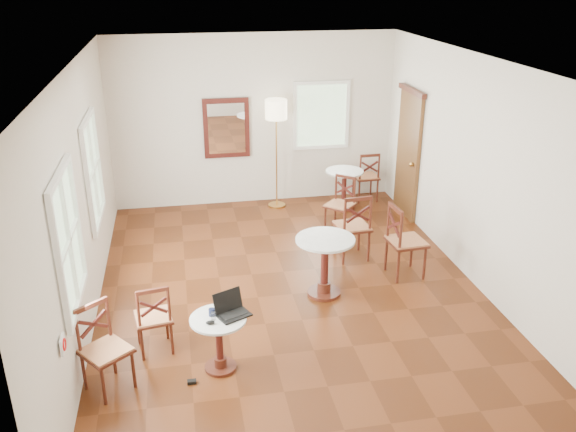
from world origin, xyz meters
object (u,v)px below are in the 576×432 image
Objects in this scene: mouse at (210,322)px; navy_mug at (212,312)px; power_adapter at (192,382)px; chair_near_a at (153,317)px; chair_back_b at (341,204)px; chair_mid_b at (405,241)px; water_glass at (213,316)px; chair_mid_a at (353,226)px; chair_back_a at (366,176)px; cafe_table_back at (344,185)px; floor_lamp at (276,117)px; cafe_table_mid at (325,260)px; laptop at (231,309)px; chair_near_b at (104,349)px; cafe_table_near at (219,338)px.

navy_mug reaches higher than mouse.
mouse is at bearing 24.16° from power_adapter.
chair_back_b is (2.93, 2.88, 0.02)m from chair_near_a.
chair_mid_b is 11.12× the size of mouse.
chair_near_a is 0.96× the size of chair_back_b.
water_glass is (0.64, -0.49, 0.25)m from chair_near_a.
chair_mid_a reaches higher than chair_back_a.
chair_back_a reaches higher than chair_near_a.
chair_back_b reaches higher than chair_near_a.
cafe_table_back is 1.70m from floor_lamp.
navy_mug is at bearing 115.31° from chair_mid_b.
chair_mid_a is (0.66, 0.96, 0.01)m from cafe_table_mid.
cafe_table_mid is 8.64× the size of power_adapter.
power_adapter is (-3.01, -1.87, -0.50)m from chair_mid_b.
cafe_table_back is 4.98m from chair_near_a.
chair_back_b is 4.09m from water_glass.
chair_near_a is at bearing 147.08° from navy_mug.
laptop is at bearing 144.35° from chair_near_a.
laptop is at bearing 28.26° from mouse.
floor_lamp is at bearing 72.15° from navy_mug.
floor_lamp is 4.83m from navy_mug.
chair_near_b is 4.84m from chair_back_b.
cafe_table_back is at bearing 35.46° from laptop.
cafe_table_back is 5.10m from mouse.
floor_lamp is at bearing 72.52° from water_glass.
cafe_table_near is 0.78× the size of cafe_table_mid.
power_adapter is at bearing -174.99° from laptop.
cafe_table_back is 0.76× the size of chair_back_a.
chair_near_a reaches higher than navy_mug.
water_glass reaches higher than navy_mug.
chair_mid_a is 1.14× the size of chair_back_b.
chair_mid_b is (2.69, 1.66, 0.13)m from cafe_table_near.
cafe_table_mid is 0.88× the size of chair_back_a.
navy_mug is (-3.11, -4.51, 0.21)m from chair_back_a.
laptop is 4.39× the size of power_adapter.
chair_near_b reaches higher than power_adapter.
chair_back_a is 5.48m from navy_mug.
chair_mid_a is at bearing 35.73° from chair_mid_b.
cafe_table_back is (2.55, 4.26, 0.04)m from cafe_table_near.
chair_near_a is 0.84× the size of chair_mid_a.
chair_back_a is 0.48× the size of floor_lamp.
floor_lamp is 4.99m from mouse.
chair_near_b is at bearing 109.63° from chair_mid_b.
chair_mid_b reaches higher than chair_near_a.
cafe_table_near is 0.69× the size of chair_back_a.
chair_back_a is (4.21, 4.67, -0.01)m from chair_near_b.
power_adapter is (-1.80, -1.54, -0.48)m from cafe_table_mid.
chair_near_a is 4.75m from floor_lamp.
cafe_table_near is at bearing 136.15° from chair_near_a.
cafe_table_mid is 2.01m from navy_mug.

